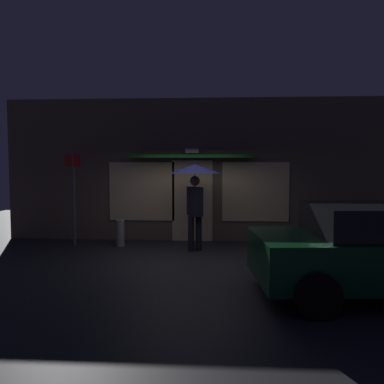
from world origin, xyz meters
TOP-DOWN VIEW (x-y plane):
  - ground_plane at (0.00, 0.00)m, footprint 18.00×18.00m
  - building_facade at (0.00, 2.34)m, footprint 10.29×1.00m
  - person_with_umbrella at (0.14, 0.89)m, footprint 1.27×1.27m
  - parked_car at (3.31, -2.22)m, footprint 4.21×2.34m
  - street_sign_post at (-3.01, 1.40)m, footprint 0.40×0.07m
  - sidewalk_bollard at (-1.78, 1.30)m, footprint 0.20×0.20m
  - sidewalk_bollard_2 at (2.58, 1.25)m, footprint 0.25×0.25m

SIDE VIEW (x-z plane):
  - ground_plane at x=0.00m, z-range 0.00..0.00m
  - sidewalk_bollard_2 at x=2.58m, z-range 0.00..0.49m
  - sidewalk_bollard at x=-1.78m, z-range 0.00..0.68m
  - parked_car at x=3.31m, z-range 0.02..1.48m
  - street_sign_post at x=-3.01m, z-range 0.16..2.59m
  - person_with_umbrella at x=0.14m, z-range 0.67..2.76m
  - building_facade at x=0.00m, z-range -0.01..3.87m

